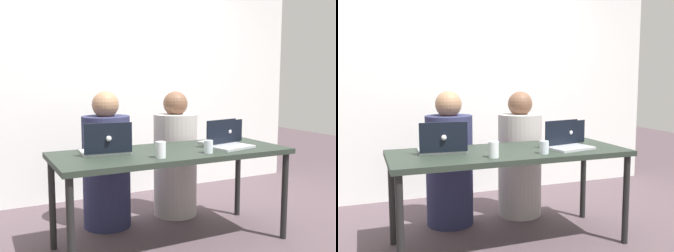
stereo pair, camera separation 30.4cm
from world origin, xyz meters
The scene contains 10 objects.
ground_plane centered at (0.00, 0.00, 0.00)m, with size 12.00×12.00×0.00m, color #524248.
back_wall centered at (0.00, 1.49, 1.33)m, with size 4.70×0.10×2.67m, color silver.
desk centered at (0.00, 0.00, 0.68)m, with size 1.81×0.72×0.74m.
person_on_left centered at (-0.34, 0.60, 0.52)m, with size 0.47×0.47×1.18m.
person_on_right centered at (0.34, 0.60, 0.52)m, with size 0.50×0.50×1.17m.
laptop_back_right centered at (0.52, 0.10, 0.79)m, with size 0.36×0.27×0.20m.
laptop_back_left centered at (-0.50, 0.09, 0.79)m, with size 0.36×0.29×0.23m.
laptop_front_right centered at (0.46, -0.08, 0.79)m, with size 0.37×0.29×0.22m.
water_glass_left centered at (-0.20, -0.22, 0.79)m, with size 0.07×0.07×0.11m.
water_glass_right centered at (0.19, -0.21, 0.78)m, with size 0.07×0.07×0.10m.
Camera 1 is at (-1.34, -2.64, 1.29)m, focal length 42.00 mm.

